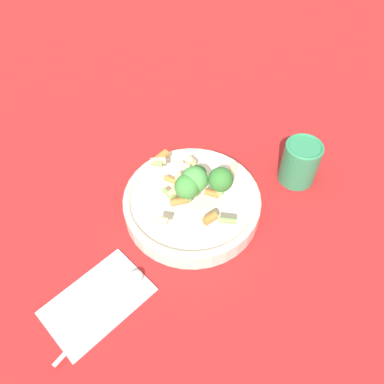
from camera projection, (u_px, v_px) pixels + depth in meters
ground_plane at (192, 210)px, 0.70m from camera, size 3.00×3.00×0.00m
bowl at (192, 202)px, 0.68m from camera, size 0.25×0.25×0.04m
pasta_salad at (199, 182)px, 0.63m from camera, size 0.19×0.17×0.08m
cup at (300, 162)px, 0.71m from camera, size 0.07×0.07×0.09m
napkin at (98, 301)px, 0.58m from camera, size 0.16×0.19×0.01m
spoon at (116, 298)px, 0.58m from camera, size 0.07×0.18×0.01m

